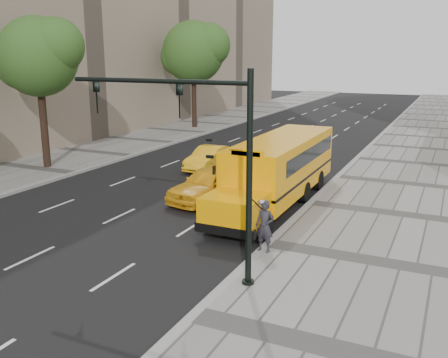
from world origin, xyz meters
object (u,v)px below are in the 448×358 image
at_px(taxi_near, 210,184).
at_px(taxi_far, 209,158).
at_px(school_bus, 280,165).
at_px(tree_b, 39,56).
at_px(tree_c, 194,51).
at_px(traffic_signal, 205,149).
at_px(pedestrian, 265,226).

xyz_separation_m(taxi_near, taxi_far, (-3.01, 5.85, -0.13)).
height_order(school_bus, taxi_near, school_bus).
height_order(tree_b, school_bus, tree_b).
xyz_separation_m(tree_c, taxi_far, (8.83, -14.61, -6.29)).
distance_m(taxi_near, traffic_signal, 9.19).
height_order(school_bus, traffic_signal, traffic_signal).
bearing_deg(school_bus, tree_c, 127.70).
height_order(tree_b, pedestrian, tree_b).
distance_m(taxi_near, pedestrian, 7.00).
bearing_deg(school_bus, tree_b, 177.74).
distance_m(school_bus, taxi_far, 7.72).
bearing_deg(taxi_near, tree_b, -176.67).
relative_size(tree_b, traffic_signal, 1.39).
bearing_deg(tree_b, tree_c, 89.94).
distance_m(pedestrian, traffic_signal, 4.08).
bearing_deg(taxi_far, tree_c, 121.13).
bearing_deg(tree_b, taxi_near, -8.57).
bearing_deg(pedestrian, traffic_signal, -104.87).
bearing_deg(traffic_signal, taxi_far, 116.43).
relative_size(taxi_near, traffic_signal, 0.75).
relative_size(tree_c, school_bus, 0.84).
xyz_separation_m(tree_b, taxi_far, (8.85, 4.07, -5.96)).
relative_size(tree_b, school_bus, 0.77).
relative_size(tree_c, taxi_near, 2.02).
distance_m(taxi_far, pedestrian, 13.47).
bearing_deg(school_bus, pedestrian, -75.50).
xyz_separation_m(taxi_near, traffic_signal, (3.75, -7.73, 3.27)).
bearing_deg(taxi_far, taxi_near, -62.85).
height_order(tree_b, traffic_signal, tree_b).
height_order(tree_c, pedestrian, tree_c).
bearing_deg(tree_c, traffic_signal, -61.07).
xyz_separation_m(taxi_near, pedestrian, (4.70, -5.18, 0.24)).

